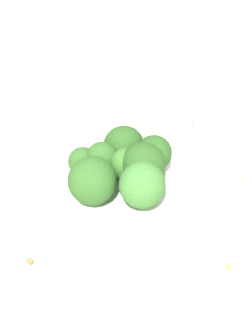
# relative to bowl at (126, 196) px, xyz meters

# --- Properties ---
(ground_plane) EXTENTS (3.00, 3.00, 0.00)m
(ground_plane) POSITION_rel_bowl_xyz_m (0.00, 0.00, -0.02)
(ground_plane) COLOR beige
(bowl) EXTENTS (0.17, 0.17, 0.03)m
(bowl) POSITION_rel_bowl_xyz_m (0.00, 0.00, 0.00)
(bowl) COLOR white
(bowl) RESTS_ON ground_plane
(broccoli_floret_0) EXTENTS (0.05, 0.05, 0.06)m
(broccoli_floret_0) POSITION_rel_bowl_xyz_m (-0.05, -0.00, 0.04)
(broccoli_floret_0) COLOR #7A9E5B
(broccoli_floret_0) RESTS_ON bowl
(broccoli_floret_1) EXTENTS (0.05, 0.05, 0.06)m
(broccoli_floret_1) POSITION_rel_bowl_xyz_m (-0.03, 0.04, 0.05)
(broccoli_floret_1) COLOR #84AD66
(broccoli_floret_1) RESTS_ON bowl
(broccoli_floret_2) EXTENTS (0.04, 0.04, 0.05)m
(broccoli_floret_2) POSITION_rel_bowl_xyz_m (-0.01, -0.00, 0.05)
(broccoli_floret_2) COLOR #7A9E5B
(broccoli_floret_2) RESTS_ON bowl
(broccoli_floret_3) EXTENTS (0.06, 0.06, 0.06)m
(broccoli_floret_3) POSITION_rel_bowl_xyz_m (0.04, 0.02, 0.05)
(broccoli_floret_3) COLOR #7A9E5B
(broccoli_floret_3) RESTS_ON bowl
(broccoli_floret_4) EXTENTS (0.06, 0.06, 0.06)m
(broccoli_floret_4) POSITION_rel_bowl_xyz_m (0.00, 0.02, 0.05)
(broccoli_floret_4) COLOR #7A9E5B
(broccoli_floret_4) RESTS_ON bowl
(broccoli_floret_5) EXTENTS (0.04, 0.04, 0.05)m
(broccoli_floret_5) POSITION_rel_bowl_xyz_m (-0.02, -0.03, 0.05)
(broccoli_floret_5) COLOR #8EB770
(broccoli_floret_5) RESTS_ON bowl
(broccoli_floret_6) EXTENTS (0.04, 0.04, 0.04)m
(broccoli_floret_6) POSITION_rel_bowl_xyz_m (-0.02, -0.05, 0.04)
(broccoli_floret_6) COLOR #8EB770
(broccoli_floret_6) RESTS_ON bowl
(broccoli_floret_7) EXTENTS (0.06, 0.06, 0.06)m
(broccoli_floret_7) POSITION_rel_bowl_xyz_m (0.02, -0.04, 0.05)
(broccoli_floret_7) COLOR #7A9E5B
(broccoli_floret_7) RESTS_ON bowl
(pepper_shaker) EXTENTS (0.03, 0.03, 0.06)m
(pepper_shaker) POSITION_rel_bowl_xyz_m (-0.11, 0.12, 0.02)
(pepper_shaker) COLOR silver
(pepper_shaker) RESTS_ON ground_plane
(almond_crumb_0) EXTENTS (0.01, 0.01, 0.01)m
(almond_crumb_0) POSITION_rel_bowl_xyz_m (-0.04, 0.16, -0.01)
(almond_crumb_0) COLOR tan
(almond_crumb_0) RESTS_ON ground_plane
(almond_crumb_1) EXTENTS (0.01, 0.01, 0.01)m
(almond_crumb_1) POSITION_rel_bowl_xyz_m (0.11, 0.11, -0.01)
(almond_crumb_1) COLOR tan
(almond_crumb_1) RESTS_ON ground_plane
(almond_crumb_2) EXTENTS (0.01, 0.01, 0.01)m
(almond_crumb_2) POSITION_rel_bowl_xyz_m (0.09, -0.12, -0.01)
(almond_crumb_2) COLOR olive
(almond_crumb_2) RESTS_ON ground_plane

